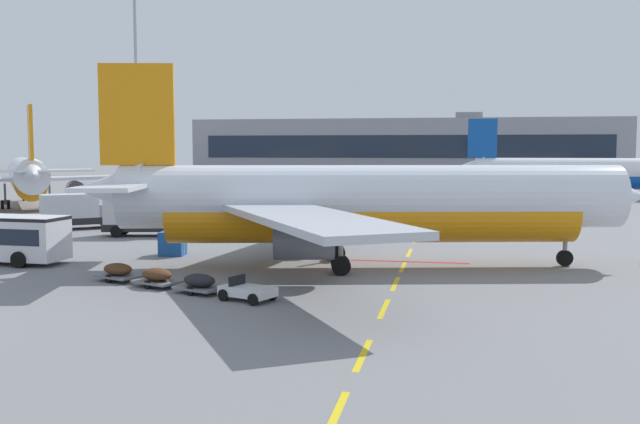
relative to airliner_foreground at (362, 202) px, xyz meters
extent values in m
cube|color=yellow|center=(2.47, -24.47, -3.95)|extent=(0.24, 4.00, 0.01)
cube|color=yellow|center=(2.47, -18.55, -3.95)|extent=(0.24, 4.00, 0.01)
cube|color=yellow|center=(2.47, -11.15, -3.95)|extent=(0.24, 4.00, 0.01)
cube|color=yellow|center=(2.47, -5.09, -3.95)|extent=(0.24, 4.00, 0.01)
cube|color=yellow|center=(2.47, 0.49, -3.95)|extent=(0.24, 4.00, 0.01)
cube|color=yellow|center=(2.47, 6.53, -3.95)|extent=(0.24, 4.00, 0.01)
cube|color=yellow|center=(2.47, 13.65, -3.95)|extent=(0.24, 4.00, 0.01)
cube|color=yellow|center=(2.47, 20.39, -3.95)|extent=(0.24, 4.00, 0.01)
cube|color=yellow|center=(2.47, 27.28, -3.95)|extent=(0.24, 4.00, 0.01)
cube|color=yellow|center=(2.47, 32.84, -3.95)|extent=(0.24, 4.00, 0.01)
cube|color=yellow|center=(2.47, 38.76, -3.95)|extent=(0.24, 4.00, 0.01)
cube|color=yellow|center=(2.47, 45.90, -3.95)|extent=(0.24, 4.00, 0.01)
cube|color=yellow|center=(2.47, 53.15, -3.95)|extent=(0.24, 4.00, 0.01)
cube|color=yellow|center=(2.47, 60.16, -3.95)|extent=(0.24, 4.00, 0.01)
cube|color=yellow|center=(2.47, 67.21, -3.95)|extent=(0.24, 4.00, 0.01)
cube|color=#B21414|center=(2.47, 2.53, -3.95)|extent=(8.00, 0.40, 0.01)
cylinder|color=silver|center=(0.57, 0.12, 0.35)|extent=(30.22, 10.09, 3.80)
cylinder|color=orange|center=(0.57, 0.12, -0.69)|extent=(24.68, 8.61, 3.50)
cone|color=silver|center=(15.28, 3.31, 0.35)|extent=(4.21, 4.38, 3.72)
cone|color=silver|center=(-14.82, -3.21, 0.83)|extent=(4.79, 4.05, 3.23)
cube|color=#192333|center=(14.25, 3.09, 1.02)|extent=(2.17, 3.12, 0.60)
cube|color=orange|center=(-13.11, -2.84, 5.25)|extent=(4.38, 1.28, 6.00)
cube|color=silver|center=(-14.47, 0.14, 1.11)|extent=(4.48, 6.93, 0.24)
cube|color=silver|center=(-13.12, -6.12, 1.11)|extent=(4.48, 6.93, 0.24)
cube|color=#B7BCC6|center=(-5.11, 7.59, -0.12)|extent=(6.85, 17.46, 0.36)
cube|color=#B7BCC6|center=(-1.51, -9.03, -0.12)|extent=(12.98, 17.00, 0.36)
cylinder|color=#4C4F54|center=(-4.63, 4.62, -1.57)|extent=(3.57, 2.73, 2.10)
cylinder|color=black|center=(-3.06, 4.96, -1.57)|extent=(0.50, 1.77, 1.79)
cylinder|color=#4C4F54|center=(-2.29, -6.13, -1.57)|extent=(3.57, 2.73, 2.10)
cylinder|color=black|center=(-0.73, -5.79, -1.57)|extent=(0.50, 1.77, 1.79)
cylinder|color=gray|center=(12.20, 2.65, -2.12)|extent=(0.28, 0.28, 2.67)
cylinder|color=black|center=(12.20, 2.65, -3.45)|extent=(1.03, 0.48, 0.99)
cylinder|color=gray|center=(-1.93, 2.24, -2.09)|extent=(0.28, 0.28, 2.61)
cylinder|color=black|center=(-2.01, 2.58, -3.40)|extent=(1.15, 0.58, 1.10)
cylinder|color=black|center=(-1.86, 1.90, -3.40)|extent=(1.15, 0.58, 1.10)
cylinder|color=gray|center=(-0.83, -2.84, -2.09)|extent=(0.28, 0.28, 2.61)
cylinder|color=black|center=(-0.91, -2.50, -3.40)|extent=(1.15, 0.58, 1.10)
cylinder|color=black|center=(-0.76, -3.18, -3.40)|extent=(1.15, 0.58, 1.10)
cylinder|color=white|center=(22.33, 63.93, 0.08)|extent=(28.27, 4.03, 3.56)
cylinder|color=#0F479E|center=(22.33, 63.93, -0.90)|extent=(23.02, 3.66, 3.28)
cone|color=white|center=(7.57, 63.69, 0.53)|extent=(3.99, 3.09, 3.03)
cube|color=#0F479E|center=(9.21, 63.71, 4.68)|extent=(4.13, 0.41, 5.63)
cube|color=white|center=(8.50, 66.70, 0.79)|extent=(3.10, 6.05, 0.23)
cube|color=white|center=(8.60, 60.70, 0.79)|extent=(3.10, 6.05, 0.23)
cube|color=#B7BCC6|center=(18.47, 71.84, -0.36)|extent=(9.29, 16.54, 0.34)
cube|color=#B7BCC6|center=(18.74, 55.90, -0.36)|extent=(9.73, 16.51, 0.34)
cylinder|color=#4C4F54|center=(18.38, 69.02, -1.72)|extent=(3.03, 2.02, 1.97)
cylinder|color=black|center=(19.88, 69.05, -1.72)|extent=(0.14, 1.68, 1.67)
cylinder|color=#4C4F54|center=(18.55, 58.71, -1.72)|extent=(3.03, 2.02, 1.97)
cylinder|color=black|center=(20.05, 58.73, -1.72)|extent=(0.14, 1.68, 1.67)
cylinder|color=gray|center=(20.42, 66.34, -2.21)|extent=(0.26, 0.26, 2.45)
cylinder|color=black|center=(20.41, 66.66, -3.43)|extent=(1.04, 0.35, 1.03)
cylinder|color=black|center=(20.42, 66.01, -3.43)|extent=(1.04, 0.35, 1.03)
cylinder|color=gray|center=(20.50, 61.46, -2.21)|extent=(0.26, 0.26, 2.45)
cylinder|color=black|center=(20.49, 61.79, -3.43)|extent=(1.04, 0.35, 1.03)
cylinder|color=black|center=(20.50, 61.13, -3.43)|extent=(1.04, 0.35, 1.03)
cylinder|color=silver|center=(-46.22, 36.77, 0.17)|extent=(19.66, 25.66, 3.64)
cylinder|color=orange|center=(-46.22, 36.77, -0.83)|extent=(16.32, 21.11, 3.35)
cone|color=silver|center=(-54.56, 48.55, 0.17)|extent=(4.85, 4.80, 3.57)
cone|color=silver|center=(-37.48, 24.44, 0.63)|extent=(4.86, 5.08, 3.10)
cube|color=#192333|center=(-53.98, 47.73, 0.81)|extent=(3.12, 2.83, 0.58)
cube|color=orange|center=(-38.45, 25.81, 4.87)|extent=(2.72, 3.64, 5.75)
cube|color=silver|center=(-40.57, 23.49, 0.90)|extent=(6.78, 6.05, 0.23)
cube|color=silver|center=(-35.56, 27.04, 0.90)|extent=(6.78, 6.05, 0.23)
cube|color=#B7BCC6|center=(-37.36, 38.37, -0.28)|extent=(13.20, 15.96, 0.35)
cylinder|color=#4C4F54|center=(-39.62, 36.59, -1.67)|extent=(3.42, 3.67, 2.01)
cylinder|color=black|center=(-40.51, 37.84, -1.67)|extent=(1.46, 1.08, 1.71)
cylinder|color=gray|center=(-52.81, 46.08, -2.20)|extent=(0.27, 0.27, 2.56)
cylinder|color=black|center=(-52.81, 46.08, -3.48)|extent=(0.77, 0.93, 0.95)
cylinder|color=gray|center=(-47.14, 33.76, -2.17)|extent=(0.27, 0.27, 2.50)
cylinder|color=black|center=(-47.41, 33.57, -3.42)|extent=(0.88, 1.05, 1.05)
cylinder|color=black|center=(-46.87, 33.96, -3.42)|extent=(0.88, 1.05, 1.05)
cylinder|color=gray|center=(-43.07, 36.65, -2.17)|extent=(0.27, 0.27, 2.50)
cylinder|color=black|center=(-43.35, 36.45, -3.42)|extent=(0.88, 1.05, 1.05)
cylinder|color=black|center=(-42.80, 36.84, -3.42)|extent=(0.88, 1.05, 1.05)
cylinder|color=black|center=(-20.14, -1.52, -3.45)|extent=(1.02, 0.38, 1.00)
cylinder|color=black|center=(-20.30, -4.22, -3.45)|extent=(1.02, 0.38, 1.00)
cube|color=black|center=(-19.37, 12.19, -3.21)|extent=(7.33, 3.69, 0.60)
cube|color=silver|center=(-17.10, 12.63, -2.36)|extent=(2.78, 2.72, 1.10)
cube|color=#192333|center=(-15.97, 12.85, -2.26)|extent=(0.43, 1.90, 0.64)
cube|color=#B7BCC6|center=(-20.33, 12.01, -1.86)|extent=(5.13, 3.26, 2.10)
cylinder|color=black|center=(-17.40, 13.80, -3.47)|extent=(1.00, 0.46, 0.96)
cylinder|color=black|center=(-16.94, 11.44, -3.47)|extent=(1.00, 0.46, 0.96)
cylinder|color=black|center=(-21.80, 12.94, -3.47)|extent=(1.00, 0.46, 0.96)
cylinder|color=black|center=(-21.34, 10.59, -3.47)|extent=(1.00, 0.46, 0.96)
cube|color=black|center=(-27.52, 16.12, -3.21)|extent=(6.96, 6.25, 0.60)
cube|color=gray|center=(-25.72, 17.57, -2.36)|extent=(3.30, 3.29, 1.10)
cube|color=#192333|center=(-24.82, 18.29, -2.26)|extent=(1.25, 1.54, 0.64)
cube|color=#B7BCC6|center=(-28.29, 15.51, -1.86)|extent=(5.22, 4.85, 2.10)
cylinder|color=black|center=(-26.53, 18.46, -3.47)|extent=(0.92, 0.82, 0.96)
cylinder|color=black|center=(-25.02, 16.59, -3.47)|extent=(0.92, 0.82, 0.96)
cylinder|color=black|center=(-30.02, 15.66, -3.47)|extent=(0.92, 0.82, 0.96)
cylinder|color=black|center=(-28.52, 13.79, -3.47)|extent=(0.92, 0.82, 0.96)
cube|color=silver|center=(-4.06, -10.64, -3.49)|extent=(2.94, 2.30, 0.44)
cube|color=black|center=(-4.66, -10.39, -3.09)|extent=(0.55, 1.08, 0.56)
cylinder|color=black|center=(-2.95, -10.35, -3.67)|extent=(0.59, 0.38, 0.56)
cylinder|color=black|center=(-3.50, -11.64, -3.67)|extent=(0.59, 0.38, 0.56)
cylinder|color=black|center=(-4.63, -9.64, -3.67)|extent=(0.59, 0.38, 0.56)
cylinder|color=black|center=(-5.17, -10.93, -3.67)|extent=(0.59, 0.38, 0.56)
cube|color=slate|center=(-6.91, -9.43, -3.67)|extent=(2.79, 2.32, 0.12)
ellipsoid|color=black|center=(-6.91, -9.43, -3.29)|extent=(2.15, 1.82, 0.64)
cylinder|color=black|center=(-6.65, -8.81, -3.73)|extent=(0.46, 0.30, 0.44)
cylinder|color=black|center=(-7.18, -10.05, -3.73)|extent=(0.46, 0.30, 0.44)
cube|color=slate|center=(-9.68, -8.26, -3.67)|extent=(2.79, 2.32, 0.12)
ellipsoid|color=#4C2D19|center=(-9.68, -8.26, -3.29)|extent=(2.15, 1.82, 0.64)
cylinder|color=black|center=(-9.41, -7.64, -3.73)|extent=(0.46, 0.30, 0.44)
cylinder|color=black|center=(-9.94, -8.89, -3.73)|extent=(0.46, 0.30, 0.44)
cube|color=slate|center=(-12.44, -7.09, -3.67)|extent=(2.79, 2.32, 0.12)
ellipsoid|color=#4C2D19|center=(-12.44, -7.09, -3.29)|extent=(2.15, 1.82, 0.64)
cylinder|color=black|center=(-12.18, -6.47, -3.73)|extent=(0.46, 0.30, 0.44)
cylinder|color=black|center=(-12.70, -7.72, -3.73)|extent=(0.46, 0.30, 0.44)
cube|color=#194C9E|center=(-13.19, 2.43, -3.15)|extent=(1.77, 1.74, 1.60)
cube|color=silver|center=(-13.19, 2.43, -3.15)|extent=(1.61, 0.23, 1.36)
cylinder|color=slate|center=(-27.73, 28.65, -3.65)|extent=(0.70, 0.70, 0.60)
cylinder|color=#9EA0A5|center=(-27.73, 28.65, 9.60)|extent=(0.36, 0.36, 27.09)
cube|color=gray|center=(-6.24, 126.49, 2.92)|extent=(96.23, 23.00, 13.74)
cube|color=#192333|center=(-6.24, 114.93, 3.61)|extent=(88.53, 0.12, 4.95)
cube|color=gray|center=(8.19, 126.49, 10.59)|extent=(6.00, 5.00, 1.60)
camera|label=1|loc=(5.58, -43.03, 3.28)|focal=40.38mm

